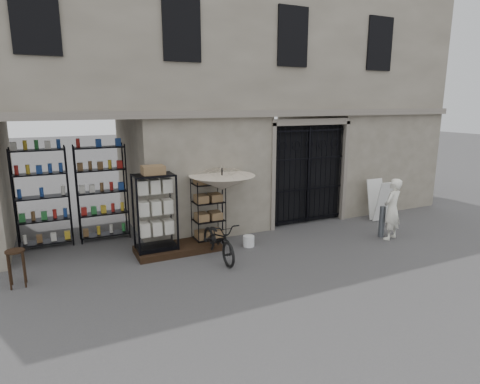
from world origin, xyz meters
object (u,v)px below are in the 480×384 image
easel_sign (380,200)px  steel_bollard (382,222)px  display_cabinet (155,216)px  wire_rack (208,213)px  bicycle (219,258)px  market_umbrella (222,179)px  wooden_stool (17,267)px  shopkeeper (390,239)px  white_bucket (249,241)px

easel_sign → steel_bollard: bearing=-130.5°
display_cabinet → wire_rack: (1.40, 0.21, -0.14)m
bicycle → steel_bollard: bearing=-6.3°
market_umbrella → steel_bollard: bearing=-18.4°
wire_rack → steel_bollard: bearing=-28.7°
market_umbrella → steel_bollard: market_umbrella is taller
wooden_stool → market_umbrella: bearing=6.5°
shopkeeper → easel_sign: size_ratio=1.33×
steel_bollard → wire_rack: bearing=161.1°
display_cabinet → wooden_stool: bearing=-155.0°
wooden_stool → easel_sign: size_ratio=0.61×
wire_rack → bicycle: wire_rack is taller
display_cabinet → bicycle: (1.24, -0.82, -0.95)m
wire_rack → shopkeeper: wire_rack is taller
bicycle → steel_bollard: bicycle is taller
steel_bollard → display_cabinet: bearing=167.5°
display_cabinet → easel_sign: bearing=15.0°
market_umbrella → wooden_stool: size_ratio=3.14×
display_cabinet → wire_rack: 1.42m
wire_rack → wooden_stool: wire_rack is taller
wire_rack → white_bucket: (0.82, -0.63, -0.68)m
white_bucket → easel_sign: easel_sign is taller
wooden_stool → shopkeeper: (8.71, -1.07, -0.39)m
white_bucket → shopkeeper: white_bucket is taller
shopkeeper → easel_sign: 1.85m
white_bucket → steel_bollard: steel_bollard is taller
market_umbrella → steel_bollard: 4.46m
steel_bollard → market_umbrella: bearing=161.6°
bicycle → easel_sign: size_ratio=1.41×
bicycle → shopkeeper: size_ratio=1.06×
bicycle → steel_bollard: 4.58m
white_bucket → easel_sign: (4.64, 0.31, 0.49)m
white_bucket → shopkeeper: (3.63, -1.11, -0.14)m
display_cabinet → bicycle: display_cabinet is taller
wire_rack → wooden_stool: size_ratio=2.23×
wire_rack → wooden_stool: bearing=179.1°
steel_bollard → easel_sign: easel_sign is taller
wire_rack → easel_sign: wire_rack is taller
steel_bollard → wooden_stool: bearing=174.5°
wire_rack → bicycle: 1.33m
white_bucket → shopkeeper: 3.80m
bicycle → display_cabinet: bearing=145.8°
wire_rack → bicycle: size_ratio=0.96×
wooden_stool → white_bucket: bearing=0.4°
bicycle → steel_bollard: size_ratio=2.07×
wire_rack → market_umbrella: 0.94m
steel_bollard → shopkeeper: steel_bollard is taller
wooden_stool → shopkeeper: wooden_stool is taller
display_cabinet → wooden_stool: 2.95m
market_umbrella → easel_sign: 5.25m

